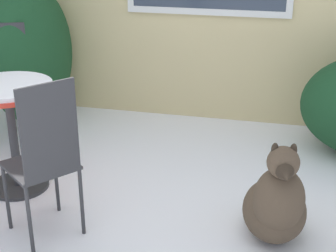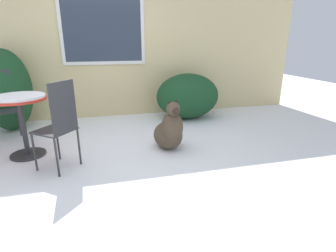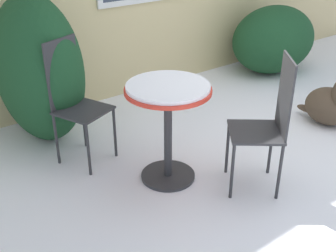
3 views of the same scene
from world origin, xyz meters
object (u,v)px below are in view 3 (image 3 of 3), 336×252
(patio_table, at_px, (168,107))
(dog, at_px, (335,101))
(patio_chair_far_side, at_px, (268,121))
(patio_chair_near_table, at_px, (75,98))

(patio_table, height_order, dog, patio_table)
(patio_table, height_order, patio_chair_far_side, patio_chair_far_side)
(patio_chair_near_table, relative_size, patio_chair_far_side, 1.00)
(patio_table, xyz_separation_m, patio_chair_near_table, (-0.42, 0.71, -0.06))
(dog, bearing_deg, patio_chair_far_side, -176.65)
(patio_chair_near_table, bearing_deg, dog, -44.69)
(patio_chair_near_table, distance_m, patio_chair_far_side, 1.55)
(patio_table, relative_size, patio_chair_far_side, 0.77)
(patio_chair_near_table, bearing_deg, patio_table, -81.23)
(patio_chair_near_table, height_order, patio_chair_far_side, same)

